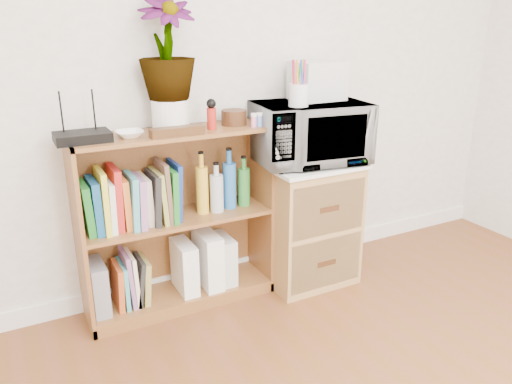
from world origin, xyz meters
TOP-DOWN VIEW (x-y plane):
  - skirting_board at (0.00, 2.24)m, footprint 4.00×0.02m
  - bookshelf at (-0.35, 2.10)m, footprint 1.00×0.30m
  - wicker_unit at (0.40, 2.02)m, footprint 0.50×0.45m
  - microwave at (0.40, 2.02)m, footprint 0.64×0.47m
  - pen_cup at (0.28, 1.95)m, footprint 0.10×0.10m
  - small_appliance at (0.48, 2.09)m, footprint 0.26×0.22m
  - router at (-0.77, 2.08)m, footprint 0.24×0.16m
  - white_bowl at (-0.57, 2.07)m, footprint 0.13×0.13m
  - plant_pot at (-0.35, 2.12)m, footprint 0.18×0.18m
  - potted_plant at (-0.35, 2.12)m, footprint 0.27×0.27m
  - trinket_box at (-0.36, 2.00)m, footprint 0.26×0.07m
  - kokeshi_doll at (-0.16, 2.06)m, footprint 0.05×0.05m
  - wooden_bowl at (-0.01, 2.11)m, footprint 0.13×0.13m
  - paint_jars at (0.09, 2.01)m, footprint 0.11×0.04m
  - file_box at (-0.78, 2.10)m, footprint 0.08×0.21m
  - magazine_holder_left at (-0.33, 2.09)m, footprint 0.09×0.22m
  - magazine_holder_mid at (-0.19, 2.09)m, footprint 0.10×0.25m
  - magazine_holder_right at (-0.10, 2.09)m, footprint 0.09×0.21m
  - cookbooks at (-0.58, 2.10)m, footprint 0.48×0.20m
  - liquor_bottles at (-0.09, 2.10)m, footprint 0.31×0.07m
  - lower_books at (-0.62, 2.10)m, footprint 0.18×0.19m

SIDE VIEW (x-z plane):
  - skirting_board at x=0.00m, z-range 0.00..0.10m
  - lower_books at x=-0.62m, z-range 0.05..0.34m
  - file_box at x=-0.78m, z-range 0.07..0.33m
  - magazine_holder_right at x=-0.10m, z-range 0.07..0.34m
  - magazine_holder_left at x=-0.33m, z-range 0.07..0.35m
  - magazine_holder_mid at x=-0.19m, z-range 0.07..0.38m
  - wicker_unit at x=0.40m, z-range 0.00..0.70m
  - bookshelf at x=-0.35m, z-range 0.00..0.95m
  - cookbooks at x=-0.58m, z-range 0.48..0.79m
  - liquor_bottles at x=-0.09m, z-range 0.49..0.81m
  - microwave at x=0.40m, z-range 0.72..1.05m
  - white_bowl at x=-0.57m, z-range 0.95..0.98m
  - trinket_box at x=-0.36m, z-range 0.95..0.99m
  - router at x=-0.77m, z-range 0.95..0.99m
  - paint_jars at x=0.09m, z-range 0.95..1.00m
  - wooden_bowl at x=-0.01m, z-range 0.95..1.03m
  - kokeshi_doll at x=-0.16m, z-range 0.95..1.06m
  - plant_pot at x=-0.35m, z-range 0.95..1.10m
  - pen_cup at x=0.28m, z-range 1.05..1.16m
  - small_appliance at x=0.48m, z-range 1.05..1.26m
  - potted_plant at x=-0.35m, z-range 1.10..1.58m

